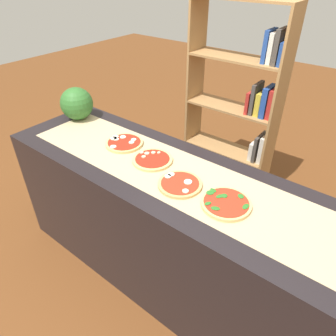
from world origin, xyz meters
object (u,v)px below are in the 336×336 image
pizza_mozzarella_0 (124,143)px  bookshelf (242,118)px  watermelon (77,104)px  pizza_mushroom_1 (152,160)px  pizza_spinach_3 (226,203)px  pizza_mozzarella_2 (180,184)px

pizza_mozzarella_0 → bookshelf: bearing=74.6°
watermelon → pizza_mushroom_1: bearing=-7.5°
pizza_mushroom_1 → bookshelf: bookshelf is taller
pizza_spinach_3 → pizza_mozzarella_0: bearing=171.9°
pizza_mozzarella_0 → pizza_mushroom_1: bearing=-7.5°
pizza_mozzarella_2 → pizza_spinach_3: bearing=2.6°
pizza_mozzarella_0 → pizza_spinach_3: size_ratio=0.98×
pizza_mushroom_1 → bookshelf: bearing=88.4°
pizza_mozzarella_2 → pizza_spinach_3: pizza_spinach_3 is taller
pizza_spinach_3 → watermelon: (-1.36, 0.19, 0.11)m
pizza_mushroom_1 → pizza_mozzarella_2: 0.29m
pizza_mozzarella_0 → watermelon: watermelon is taller
pizza_mozzarella_0 → pizza_mushroom_1: same height
pizza_spinach_3 → pizza_mozzarella_2: bearing=-177.4°
pizza_mozzarella_2 → watermelon: size_ratio=1.00×
watermelon → pizza_mozzarella_0: bearing=-7.5°
pizza_mushroom_1 → pizza_mozzarella_2: (0.27, -0.09, 0.00)m
pizza_mushroom_1 → pizza_mozzarella_2: bearing=-18.8°
pizza_mushroom_1 → pizza_spinach_3: bearing=-8.4°
pizza_mozzarella_2 → bookshelf: bearing=101.1°
pizza_mozzarella_2 → pizza_mozzarella_0: bearing=166.7°
watermelon → pizza_spinach_3: bearing=-7.8°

